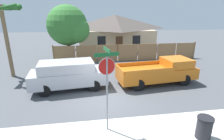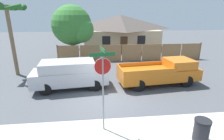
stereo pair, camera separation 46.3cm
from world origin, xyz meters
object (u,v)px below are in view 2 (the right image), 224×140
Objects in this scene: stop_sign at (103,76)px; trash_bin at (201,130)px; red_suv at (70,73)px; orange_pickup at (161,72)px; house at (120,31)px; palm_tree at (7,15)px; oak_tree at (74,26)px.

stop_sign is 4.32m from trash_bin.
red_suv is 6.22m from orange_pickup.
red_suv is (-5.35, -13.95, -1.36)m from house.
trash_bin is (-0.57, -5.74, -0.40)m from orange_pickup.
palm_tree is 5.86× the size of trash_bin.
house is 19.76m from trash_bin.
palm_tree is 14.14m from trash_bin.
palm_tree is at bearing 139.36° from trash_bin.
stop_sign reaches higher than red_suv.
palm_tree is at bearing 158.30° from orange_pickup.
orange_pickup is (6.22, 0.03, -0.14)m from red_suv.
orange_pickup is 6.11× the size of trash_bin.
stop_sign is (2.35, -12.33, -1.06)m from oak_tree.
stop_sign reaches higher than orange_pickup.
oak_tree reaches higher than palm_tree.
oak_tree is 10.48m from orange_pickup.
orange_pickup is at bearing -5.68° from red_suv.
orange_pickup is (6.62, -7.70, -2.61)m from oak_tree.
palm_tree reaches higher than house.
oak_tree is 0.99× the size of orange_pickup.
trash_bin is (3.70, -1.10, -1.94)m from stop_sign.
oak_tree is 1.59× the size of stop_sign.
palm_tree is (-9.95, -10.87, 2.29)m from house.
oak_tree is at bearing 90.98° from stop_sign.
orange_pickup is (0.87, -13.93, -1.50)m from house.
stop_sign is (1.95, -4.61, 1.41)m from red_suv.
oak_tree reaches higher than orange_pickup.
palm_tree is 6.63m from red_suv.
red_suv reaches higher than trash_bin.
oak_tree is 15.04m from trash_bin.
stop_sign is at bearing -100.39° from house.
oak_tree reaches higher than house.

